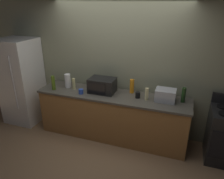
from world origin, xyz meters
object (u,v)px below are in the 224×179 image
refrigerator (22,81)px  mug_black (138,95)px  toaster_oven (165,95)px  bottle_vinegar (74,84)px  microwave (102,85)px  bottle_hand_soap (147,94)px  mug_blue (81,91)px  bottle_dish_soap (132,86)px  paper_towel_roll (68,81)px  bottle_wine (183,95)px  bottle_olive_oil (53,83)px

refrigerator → mug_black: refrigerator is taller
toaster_oven → bottle_vinegar: bottle_vinegar is taller
refrigerator → microwave: bearing=1.5°
bottle_hand_soap → bottle_vinegar: bottle_hand_soap is taller
microwave → toaster_oven: size_ratio=1.41×
mug_blue → bottle_hand_soap: bearing=7.0°
bottle_hand_soap → bottle_dish_soap: bottle_dish_soap is taller
paper_towel_roll → mug_blue: 0.45m
microwave → mug_blue: 0.41m
microwave → paper_towel_roll: 0.73m
toaster_oven → mug_black: toaster_oven is taller
microwave → paper_towel_roll: (-0.73, 0.00, 0.00)m
bottle_dish_soap → mug_blue: size_ratio=2.93×
bottle_vinegar → mug_black: size_ratio=2.00×
bottle_dish_soap → mug_black: bottle_dish_soap is taller
bottle_hand_soap → bottle_wine: bearing=11.1°
bottle_dish_soap → bottle_olive_oil: bearing=-166.2°
refrigerator → mug_black: (2.53, 0.02, 0.05)m
microwave → toaster_oven: microwave is taller
refrigerator → microwave: 1.84m
refrigerator → microwave: (1.84, 0.05, 0.13)m
bottle_hand_soap → bottle_vinegar: (-1.43, 0.01, -0.00)m
mug_black → mug_blue: bearing=-170.4°
bottle_dish_soap → mug_black: (0.16, -0.18, -0.08)m
refrigerator → bottle_vinegar: refrigerator is taller
microwave → bottle_olive_oil: size_ratio=1.72×
bottle_wine → bottle_dish_soap: bearing=174.2°
paper_towel_roll → bottle_olive_oil: 0.28m
bottle_olive_oil → mug_black: size_ratio=2.59×
refrigerator → bottle_vinegar: size_ratio=8.37×
microwave → bottle_vinegar: (-0.58, -0.04, -0.03)m
mug_blue → paper_towel_roll: bearing=152.2°
paper_towel_roll → bottle_wine: (2.19, 0.06, -0.00)m
bottle_olive_oil → toaster_oven: bearing=5.9°
bottle_wine → mug_blue: size_ratio=2.93×
bottle_hand_soap → mug_blue: (-1.19, -0.15, -0.07)m
toaster_oven → bottle_dish_soap: bottle_dish_soap is taller
bottle_vinegar → mug_black: bearing=0.6°
bottle_dish_soap → mug_blue: (-0.88, -0.36, -0.09)m
bottle_olive_oil → bottle_dish_soap: bearing=13.8°
refrigerator → bottle_vinegar: (1.26, 0.00, 0.11)m
bottle_vinegar → mug_black: 1.27m
paper_towel_roll → toaster_oven: bearing=0.3°
bottle_vinegar → bottle_dish_soap: (1.11, 0.20, 0.02)m
bottle_olive_oil → bottle_wine: 2.40m
toaster_oven → mug_black: 0.48m
bottle_wine → mug_black: (-0.76, -0.09, -0.08)m
paper_towel_roll → bottle_hand_soap: size_ratio=1.23×
bottle_olive_oil → mug_black: (1.62, 0.17, -0.09)m
microwave → toaster_oven: bearing=0.6°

